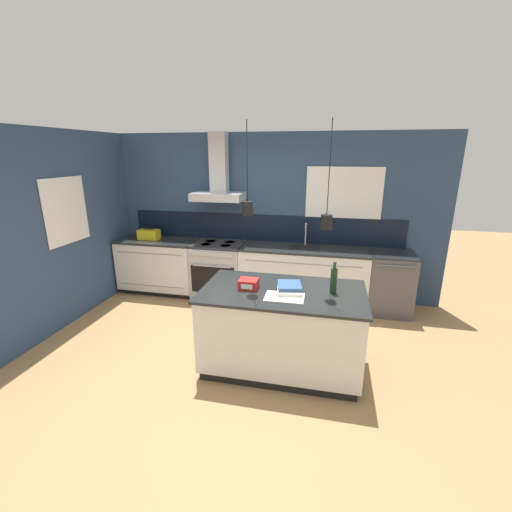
# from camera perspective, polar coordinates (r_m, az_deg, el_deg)

# --- Properties ---
(ground_plane) EXTENTS (16.00, 16.00, 0.00)m
(ground_plane) POSITION_cam_1_polar(r_m,az_deg,el_deg) (4.20, -4.70, -16.41)
(ground_plane) COLOR #A87F51
(ground_plane) RESTS_ON ground
(wall_back) EXTENTS (5.60, 2.14, 2.60)m
(wall_back) POSITION_cam_1_polar(r_m,az_deg,el_deg) (5.54, 0.72, 7.07)
(wall_back) COLOR navy
(wall_back) RESTS_ON ground_plane
(wall_left) EXTENTS (0.08, 3.80, 2.60)m
(wall_left) POSITION_cam_1_polar(r_m,az_deg,el_deg) (5.44, -28.08, 4.35)
(wall_left) COLOR navy
(wall_left) RESTS_ON ground_plane
(counter_run_left) EXTENTS (1.32, 0.64, 0.91)m
(counter_run_left) POSITION_cam_1_polar(r_m,az_deg,el_deg) (6.04, -15.75, -1.48)
(counter_run_left) COLOR black
(counter_run_left) RESTS_ON ground_plane
(counter_run_sink) EXTENTS (1.95, 0.64, 1.26)m
(counter_run_sink) POSITION_cam_1_polar(r_m,az_deg,el_deg) (5.37, 7.84, -3.28)
(counter_run_sink) COLOR black
(counter_run_sink) RESTS_ON ground_plane
(oven_range) EXTENTS (0.81, 0.66, 0.91)m
(oven_range) POSITION_cam_1_polar(r_m,az_deg,el_deg) (5.63, -6.22, -2.34)
(oven_range) COLOR #B5B5BA
(oven_range) RESTS_ON ground_plane
(dishwasher) EXTENTS (0.62, 0.65, 0.91)m
(dishwasher) POSITION_cam_1_polar(r_m,az_deg,el_deg) (5.44, 21.37, -4.16)
(dishwasher) COLOR #4C4C51
(dishwasher) RESTS_ON ground_plane
(kitchen_island) EXTENTS (1.72, 0.98, 0.91)m
(kitchen_island) POSITION_cam_1_polar(r_m,az_deg,el_deg) (3.83, 4.35, -11.95)
(kitchen_island) COLOR black
(kitchen_island) RESTS_ON ground_plane
(bottle_on_island) EXTENTS (0.07, 0.07, 0.33)m
(bottle_on_island) POSITION_cam_1_polar(r_m,az_deg,el_deg) (3.59, 12.82, -3.92)
(bottle_on_island) COLOR #193319
(bottle_on_island) RESTS_ON kitchen_island
(book_stack) EXTENTS (0.29, 0.35, 0.08)m
(book_stack) POSITION_cam_1_polar(r_m,az_deg,el_deg) (3.59, 5.58, -5.32)
(book_stack) COLOR silver
(book_stack) RESTS_ON kitchen_island
(red_supply_box) EXTENTS (0.20, 0.17, 0.10)m
(red_supply_box) POSITION_cam_1_polar(r_m,az_deg,el_deg) (3.65, -1.25, -4.67)
(red_supply_box) COLOR red
(red_supply_box) RESTS_ON kitchen_island
(paper_pile) EXTENTS (0.40, 0.27, 0.01)m
(paper_pile) POSITION_cam_1_polar(r_m,az_deg,el_deg) (3.46, 4.77, -6.83)
(paper_pile) COLOR silver
(paper_pile) RESTS_ON kitchen_island
(yellow_toolbox) EXTENTS (0.34, 0.18, 0.19)m
(yellow_toolbox) POSITION_cam_1_polar(r_m,az_deg,el_deg) (5.97, -17.42, 3.45)
(yellow_toolbox) COLOR gold
(yellow_toolbox) RESTS_ON counter_run_left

